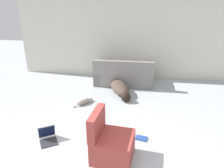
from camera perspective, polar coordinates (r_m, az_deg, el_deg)
wall_back at (r=6.99m, az=2.46°, el=12.09°), size 6.61×0.06×2.56m
couch at (r=6.58m, az=3.12°, el=2.22°), size 1.73×0.88×0.80m
dog at (r=5.95m, az=2.13°, el=-1.10°), size 0.78×1.41×0.31m
cat at (r=5.45m, az=-7.28°, el=-4.54°), size 0.42×0.49×0.13m
laptop_open at (r=4.30m, az=-16.48°, el=-12.92°), size 0.43×0.44×0.27m
book_blue at (r=4.24m, az=7.65°, el=-13.86°), size 0.24×0.19×0.02m
side_chair at (r=3.65m, az=-0.39°, el=-15.24°), size 0.70×0.67×0.82m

